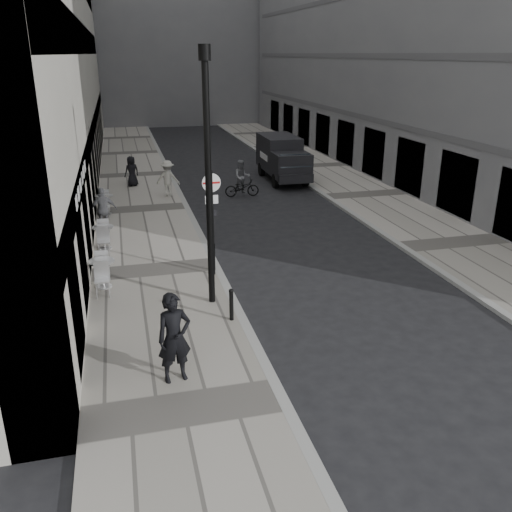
{
  "coord_description": "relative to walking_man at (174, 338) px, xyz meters",
  "views": [
    {
      "loc": [
        -2.81,
        -6.37,
        6.72
      ],
      "look_at": [
        0.67,
        7.41,
        1.4
      ],
      "focal_mm": 38.0,
      "sensor_mm": 36.0,
      "label": 1
    }
  ],
  "objects": [
    {
      "name": "panel_van",
      "position": [
        8.02,
        18.81,
        0.23
      ],
      "size": [
        2.0,
        5.13,
        2.4
      ],
      "rotation": [
        0.0,
        0.0,
        -0.02
      ],
      "color": "black",
      "rests_on": "ground"
    },
    {
      "name": "bollard_far",
      "position": [
        1.87,
        5.98,
        -0.57
      ],
      "size": [
        0.12,
        0.12,
        0.87
      ],
      "primitive_type": "cylinder",
      "color": "black",
      "rests_on": "sidewalk"
    },
    {
      "name": "lamppost",
      "position": [
        1.42,
        3.69,
        2.79
      ],
      "size": [
        0.31,
        0.31,
        6.83
      ],
      "color": "black",
      "rests_on": "sidewalk"
    },
    {
      "name": "cyclist",
      "position": [
        5.01,
        15.7,
        -0.41
      ],
      "size": [
        1.73,
        0.68,
        1.83
      ],
      "rotation": [
        0.0,
        0.0,
        -0.05
      ],
      "color": "black",
      "rests_on": "ground"
    },
    {
      "name": "sidewalk",
      "position": [
        0.02,
        14.21,
        -1.06
      ],
      "size": [
        4.0,
        60.0,
        0.12
      ],
      "primitive_type": "cube",
      "color": "#9E978F",
      "rests_on": "ground"
    },
    {
      "name": "building_left",
      "position": [
        -3.98,
        20.71,
        7.88
      ],
      "size": [
        4.0,
        45.0,
        18.0
      ],
      "primitive_type": "cube",
      "color": "#B9B5A8",
      "rests_on": "ground"
    },
    {
      "name": "pedestrian_b",
      "position": [
        1.42,
        16.22,
        -0.12
      ],
      "size": [
        1.27,
        0.94,
        1.76
      ],
      "primitive_type": "imported",
      "rotation": [
        0.0,
        0.0,
        2.86
      ],
      "color": "#B7B4A9",
      "rests_on": "sidewalk"
    },
    {
      "name": "walking_man",
      "position": [
        0.0,
        0.0,
        0.0
      ],
      "size": [
        0.81,
        0.62,
        2.01
      ],
      "primitive_type": "imported",
      "rotation": [
        0.0,
        0.0,
        0.2
      ],
      "color": "black",
      "rests_on": "sidewalk"
    },
    {
      "name": "cafe_table_mid",
      "position": [
        -1.58,
        8.99,
        -0.51
      ],
      "size": [
        0.76,
        1.73,
        0.98
      ],
      "color": "#BABABD",
      "rests_on": "sidewalk"
    },
    {
      "name": "cafe_table_far",
      "position": [
        -1.58,
        13.65,
        -0.51
      ],
      "size": [
        0.76,
        1.72,
        0.98
      ],
      "color": "silver",
      "rests_on": "sidewalk"
    },
    {
      "name": "bollard_near",
      "position": [
        1.72,
        2.43,
        -0.59
      ],
      "size": [
        0.11,
        0.11,
        0.83
      ],
      "primitive_type": "cylinder",
      "color": "black",
      "rests_on": "sidewalk"
    },
    {
      "name": "pedestrian_c",
      "position": [
        -0.23,
        18.89,
        -0.22
      ],
      "size": [
        0.91,
        0.77,
        1.58
      ],
      "primitive_type": "imported",
      "rotation": [
        0.0,
        0.0,
        3.55
      ],
      "color": "black",
      "rests_on": "sidewalk"
    },
    {
      "name": "far_sidewalk",
      "position": [
        11.02,
        14.21,
        -1.06
      ],
      "size": [
        4.0,
        60.0,
        0.12
      ],
      "primitive_type": "cube",
      "color": "#9E978F",
      "rests_on": "ground"
    },
    {
      "name": "ground",
      "position": [
        2.02,
        -3.79,
        -1.12
      ],
      "size": [
        120.0,
        120.0,
        0.0
      ],
      "primitive_type": "plane",
      "color": "black",
      "rests_on": "ground"
    },
    {
      "name": "building_far",
      "position": [
        3.52,
        52.21,
        9.88
      ],
      "size": [
        24.0,
        16.0,
        22.0
      ],
      "primitive_type": "cube",
      "color": "slate",
      "rests_on": "ground"
    },
    {
      "name": "sign_post",
      "position": [
        1.82,
        5.67,
        1.14
      ],
      "size": [
        0.58,
        0.1,
        3.35
      ],
      "rotation": [
        0.0,
        0.0,
        0.06
      ],
      "color": "black",
      "rests_on": "sidewalk"
    },
    {
      "name": "cafe_table_near",
      "position": [
        -1.58,
        5.48,
        -0.5
      ],
      "size": [
        0.78,
        1.75,
        1.0
      ],
      "color": "silver",
      "rests_on": "sidewalk"
    },
    {
      "name": "pedestrian_a",
      "position": [
        -1.58,
        11.05,
        -0.12
      ],
      "size": [
        1.11,
        0.66,
        1.78
      ],
      "primitive_type": "imported",
      "rotation": [
        0.0,
        0.0,
        3.37
      ],
      "color": "#535357",
      "rests_on": "sidewalk"
    }
  ]
}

